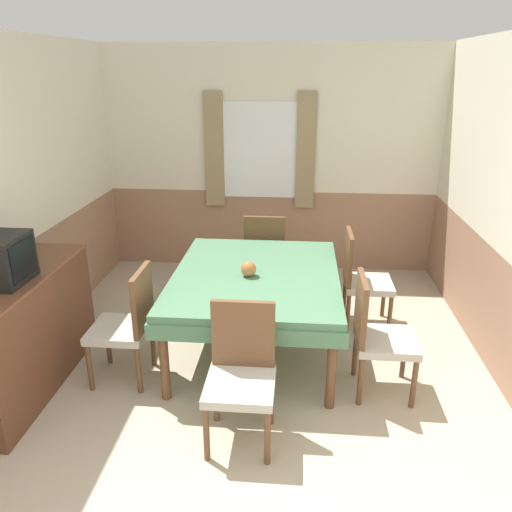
# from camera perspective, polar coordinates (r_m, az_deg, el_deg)

# --- Properties ---
(wall_back) EXTENTS (4.25, 0.10, 2.60)m
(wall_back) POSITION_cam_1_polar(r_m,az_deg,el_deg) (5.94, 1.65, 10.78)
(wall_back) COLOR silver
(wall_back) RESTS_ON ground_plane
(wall_left) EXTENTS (0.05, 4.45, 2.60)m
(wall_left) POSITION_cam_1_polar(r_m,az_deg,el_deg) (4.54, -25.53, 5.62)
(wall_left) COLOR silver
(wall_left) RESTS_ON ground_plane
(dining_table) EXTENTS (1.40, 1.73, 0.72)m
(dining_table) POSITION_cam_1_polar(r_m,az_deg,el_deg) (4.21, -0.00, -3.18)
(dining_table) COLOR #4C7A56
(dining_table) RESTS_ON ground_plane
(chair_left_near) EXTENTS (0.44, 0.44, 0.93)m
(chair_left_near) POSITION_cam_1_polar(r_m,az_deg,el_deg) (3.98, -14.42, -7.34)
(chair_left_near) COLOR brown
(chair_left_near) RESTS_ON ground_plane
(chair_head_window) EXTENTS (0.44, 0.44, 0.93)m
(chair_head_window) POSITION_cam_1_polar(r_m,az_deg,el_deg) (5.28, 1.04, 0.38)
(chair_head_window) COLOR brown
(chair_head_window) RESTS_ON ground_plane
(chair_head_near) EXTENTS (0.44, 0.44, 0.93)m
(chair_head_near) POSITION_cam_1_polar(r_m,az_deg,el_deg) (3.30, -1.71, -12.95)
(chair_head_near) COLOR brown
(chair_head_near) RESTS_ON ground_plane
(chair_right_far) EXTENTS (0.44, 0.44, 0.93)m
(chair_right_far) POSITION_cam_1_polar(r_m,az_deg,el_deg) (4.77, 11.91, -2.35)
(chair_right_far) COLOR brown
(chair_right_far) RESTS_ON ground_plane
(chair_right_near) EXTENTS (0.44, 0.44, 0.93)m
(chair_right_near) POSITION_cam_1_polar(r_m,az_deg,el_deg) (3.82, 13.64, -8.52)
(chair_right_near) COLOR brown
(chair_right_near) RESTS_ON ground_plane
(sideboard) EXTENTS (0.46, 1.50, 0.91)m
(sideboard) POSITION_cam_1_polar(r_m,az_deg,el_deg) (4.16, -24.98, -7.96)
(sideboard) COLOR brown
(sideboard) RESTS_ON ground_plane
(tv) EXTENTS (0.29, 0.38, 0.34)m
(tv) POSITION_cam_1_polar(r_m,az_deg,el_deg) (3.86, -26.84, -0.38)
(tv) COLOR black
(tv) RESTS_ON sideboard
(vase) EXTENTS (0.13, 0.13, 0.13)m
(vase) POSITION_cam_1_polar(r_m,az_deg,el_deg) (4.08, -0.87, -1.48)
(vase) COLOR #B26B38
(vase) RESTS_ON dining_table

